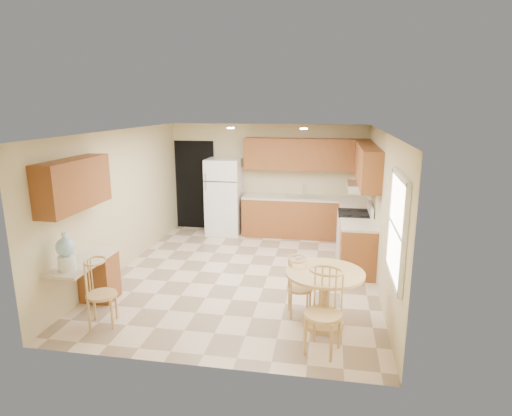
% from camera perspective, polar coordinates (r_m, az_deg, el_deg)
% --- Properties ---
extents(floor, '(5.50, 5.50, 0.00)m').
position_cam_1_polar(floor, '(7.64, -1.53, -8.86)').
color(floor, beige).
rests_on(floor, ground).
extents(ceiling, '(4.50, 5.50, 0.02)m').
position_cam_1_polar(ceiling, '(7.07, -1.65, 10.19)').
color(ceiling, white).
rests_on(ceiling, wall_back).
extents(wall_back, '(4.50, 0.02, 2.50)m').
position_cam_1_polar(wall_back, '(9.91, 1.56, 3.91)').
color(wall_back, '#C7B586').
rests_on(wall_back, floor).
extents(wall_front, '(4.50, 0.02, 2.50)m').
position_cam_1_polar(wall_front, '(4.71, -8.26, -7.36)').
color(wall_front, '#C7B586').
rests_on(wall_front, floor).
extents(wall_left, '(0.02, 5.50, 2.50)m').
position_cam_1_polar(wall_left, '(8.00, -17.59, 0.91)').
color(wall_left, '#C7B586').
rests_on(wall_left, floor).
extents(wall_right, '(0.02, 5.50, 2.50)m').
position_cam_1_polar(wall_right, '(7.17, 16.33, -0.43)').
color(wall_right, '#C7B586').
rests_on(wall_right, floor).
extents(doorway, '(0.90, 0.02, 2.10)m').
position_cam_1_polar(doorway, '(10.33, -8.13, 3.05)').
color(doorway, black).
rests_on(doorway, floor).
extents(base_cab_back, '(2.75, 0.60, 0.87)m').
position_cam_1_polar(base_cab_back, '(9.71, 6.38, -1.30)').
color(base_cab_back, brown).
rests_on(base_cab_back, floor).
extents(counter_back, '(2.75, 0.63, 0.04)m').
position_cam_1_polar(counter_back, '(9.60, 6.46, 1.32)').
color(counter_back, beige).
rests_on(counter_back, base_cab_back).
extents(base_cab_right_a, '(0.60, 0.59, 0.87)m').
position_cam_1_polar(base_cab_right_a, '(9.14, 12.89, -2.52)').
color(base_cab_right_a, brown).
rests_on(base_cab_right_a, floor).
extents(counter_right_a, '(0.63, 0.59, 0.04)m').
position_cam_1_polar(counter_right_a, '(9.03, 13.05, 0.25)').
color(counter_right_a, beige).
rests_on(counter_right_a, base_cab_right_a).
extents(base_cab_right_b, '(0.60, 0.80, 0.87)m').
position_cam_1_polar(base_cab_right_b, '(7.75, 13.40, -5.48)').
color(base_cab_right_b, brown).
rests_on(base_cab_right_b, floor).
extents(counter_right_b, '(0.63, 0.80, 0.04)m').
position_cam_1_polar(counter_right_b, '(7.62, 13.59, -2.25)').
color(counter_right_b, beige).
rests_on(counter_right_b, base_cab_right_b).
extents(upper_cab_back, '(2.75, 0.33, 0.70)m').
position_cam_1_polar(upper_cab_back, '(9.58, 6.66, 7.11)').
color(upper_cab_back, brown).
rests_on(upper_cab_back, wall_back).
extents(upper_cab_right, '(0.33, 2.42, 0.70)m').
position_cam_1_polar(upper_cab_right, '(8.23, 14.57, 5.70)').
color(upper_cab_right, brown).
rests_on(upper_cab_right, wall_right).
extents(upper_cab_left, '(0.33, 1.40, 0.70)m').
position_cam_1_polar(upper_cab_left, '(6.45, -23.10, 2.94)').
color(upper_cab_left, brown).
rests_on(upper_cab_left, wall_left).
extents(sink, '(0.78, 0.44, 0.01)m').
position_cam_1_polar(sink, '(9.60, 6.31, 1.46)').
color(sink, silver).
rests_on(sink, counter_back).
extents(range_hood, '(0.50, 0.76, 0.14)m').
position_cam_1_polar(range_hood, '(8.26, 13.82, 2.75)').
color(range_hood, silver).
rests_on(range_hood, upper_cab_right).
extents(desk_pedestal, '(0.48, 0.42, 0.72)m').
position_cam_1_polar(desk_pedestal, '(7.04, -20.15, -8.62)').
color(desk_pedestal, brown).
rests_on(desk_pedestal, floor).
extents(desk_top, '(0.50, 1.20, 0.04)m').
position_cam_1_polar(desk_top, '(6.60, -22.05, -6.65)').
color(desk_top, beige).
rests_on(desk_top, desk_pedestal).
extents(window, '(0.06, 1.12, 1.30)m').
position_cam_1_polar(window, '(5.33, 18.37, -2.59)').
color(window, white).
rests_on(window, wall_right).
extents(can_light_a, '(0.14, 0.14, 0.02)m').
position_cam_1_polar(can_light_a, '(8.35, -3.41, 10.60)').
color(can_light_a, white).
rests_on(can_light_a, ceiling).
extents(can_light_b, '(0.14, 0.14, 0.02)m').
position_cam_1_polar(can_light_b, '(8.15, 6.38, 10.46)').
color(can_light_b, white).
rests_on(can_light_b, ceiling).
extents(refrigerator, '(0.77, 0.75, 1.74)m').
position_cam_1_polar(refrigerator, '(9.83, -4.24, 1.53)').
color(refrigerator, white).
rests_on(refrigerator, floor).
extents(stove, '(0.65, 0.76, 1.09)m').
position_cam_1_polar(stove, '(8.48, 12.95, -3.55)').
color(stove, white).
rests_on(stove, floor).
extents(dining_table, '(1.05, 1.05, 0.78)m').
position_cam_1_polar(dining_table, '(5.89, 9.08, -10.79)').
color(dining_table, tan).
rests_on(dining_table, floor).
extents(chair_table_a, '(0.37, 0.48, 0.85)m').
position_cam_1_polar(chair_table_a, '(6.05, 5.80, -9.92)').
color(chair_table_a, tan).
rests_on(chair_table_a, floor).
extents(chair_table_b, '(0.45, 0.49, 1.02)m').
position_cam_1_polar(chair_table_b, '(5.16, 8.98, -13.01)').
color(chair_table_b, tan).
rests_on(chair_table_b, floor).
extents(chair_desk, '(0.41, 0.53, 0.92)m').
position_cam_1_polar(chair_desk, '(6.10, -20.40, -10.08)').
color(chair_desk, tan).
rests_on(chair_desk, floor).
extents(water_crock, '(0.25, 0.25, 0.52)m').
position_cam_1_polar(water_crock, '(6.24, -24.00, -5.54)').
color(water_crock, white).
rests_on(water_crock, desk_top).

